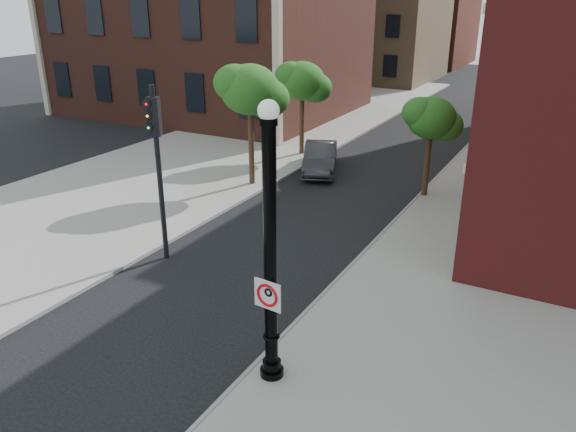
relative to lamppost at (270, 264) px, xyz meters
The scene contains 15 objects.
ground 3.82m from the lamppost, behind, with size 120.00×120.00×0.00m, color black.
sidewalk_right 11.06m from the lamppost, 71.33° to the left, with size 8.00×60.00×0.12m, color gray.
sidewalk_left 21.69m from the lamppost, 122.53° to the left, with size 10.00×50.00×0.12m, color gray.
curb_edge 10.52m from the lamppost, 92.95° to the left, with size 0.10×60.00×0.14m, color gray.
bg_building_tan_a 46.59m from the lamppost, 108.27° to the left, with size 12.00×12.00×12.00m, color olive.
bg_building_red 59.98m from the lamppost, 104.07° to the left, with size 12.00×12.00×10.00m, color maroon.
lamppost is the anchor object (origin of this frame).
no_parking_sign 0.65m from the lamppost, 83.82° to the right, with size 0.65×0.11×0.65m.
parked_car 15.40m from the lamppost, 111.64° to the left, with size 1.43×4.11×1.35m, color #2C2C31.
traffic_signal_left 7.03m from the lamppost, 148.98° to the left, with size 0.44×0.48×5.43m.
traffic_signal_right 10.97m from the lamppost, 78.27° to the left, with size 0.37×0.45×5.26m.
utility_pole 9.70m from the lamppost, 76.71° to the left, with size 0.10×0.10×4.87m, color #999999.
street_tree_a 13.27m from the lamppost, 123.65° to the left, with size 2.88×2.60×5.18m.
street_tree_b 18.07m from the lamppost, 115.13° to the left, with size 2.62×2.37×4.73m.
street_tree_c 13.11m from the lamppost, 91.45° to the left, with size 2.28×2.06×4.12m.
Camera 1 is at (7.70, -8.81, 7.89)m, focal length 35.00 mm.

